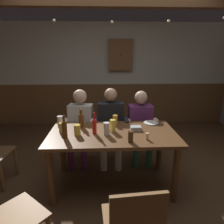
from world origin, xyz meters
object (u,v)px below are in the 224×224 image
at_px(pint_glass_1, 112,126).
at_px(bottle_0, 81,120).
at_px(dining_table, 113,141).
at_px(wall_dart_cabinet, 121,55).
at_px(pint_glass_6, 131,137).
at_px(chair_empty_near_right, 3,222).
at_px(person_1, 111,123).
at_px(plate_0, 151,123).
at_px(pint_glass_0, 115,120).
at_px(pint_glass_5, 60,121).
at_px(table_candle, 147,136).
at_px(condiment_caddy, 136,128).
at_px(pint_glass_4, 77,130).
at_px(person_0, 80,123).
at_px(bottle_2, 65,129).
at_px(person_2, 141,123).
at_px(bottle_1, 94,126).
at_px(pint_glass_3, 107,129).
at_px(pint_glass_2, 62,128).

bearing_deg(pint_glass_1, bottle_0, 157.16).
xyz_separation_m(dining_table, wall_dart_cabinet, (0.29, 2.43, 1.06)).
bearing_deg(pint_glass_6, bottle_0, 139.90).
height_order(chair_empty_near_right, bottle_0, bottle_0).
distance_m(person_1, plate_0, 0.67).
relative_size(pint_glass_0, wall_dart_cabinet, 0.20).
distance_m(plate_0, pint_glass_5, 1.29).
distance_m(table_candle, condiment_caddy, 0.32).
height_order(bottle_0, pint_glass_6, bottle_0).
bearing_deg(pint_glass_4, pint_glass_0, 35.57).
relative_size(person_0, bottle_2, 4.22).
relative_size(person_2, pint_glass_4, 8.77).
bearing_deg(pint_glass_6, pint_glass_5, 148.30).
height_order(dining_table, pint_glass_0, pint_glass_0).
height_order(person_0, condiment_caddy, person_0).
bearing_deg(bottle_1, dining_table, 7.32).
bearing_deg(bottle_0, table_candle, -28.97).
relative_size(person_0, pint_glass_3, 7.57).
xyz_separation_m(person_1, pint_glass_5, (-0.72, -0.39, 0.18)).
distance_m(person_2, wall_dart_cabinet, 2.07).
distance_m(pint_glass_4, pint_glass_6, 0.67).
height_order(condiment_caddy, bottle_0, bottle_0).
height_order(bottle_2, pint_glass_6, bottle_2).
relative_size(bottle_1, bottle_2, 0.96).
bearing_deg(pint_glass_3, pint_glass_5, 152.24).
bearing_deg(pint_glass_0, pint_glass_2, -160.37).
distance_m(pint_glass_4, pint_glass_5, 0.43).
xyz_separation_m(person_0, pint_glass_0, (0.54, -0.38, 0.18)).
bearing_deg(bottle_2, person_2, 37.26).
height_order(dining_table, person_2, person_2).
distance_m(bottle_1, pint_glass_2, 0.43).
bearing_deg(table_candle, pint_glass_5, 155.92).
xyz_separation_m(condiment_caddy, pint_glass_5, (-1.03, 0.19, 0.05)).
xyz_separation_m(condiment_caddy, bottle_0, (-0.73, 0.15, 0.08)).
relative_size(bottle_2, pint_glass_2, 2.24).
bearing_deg(wall_dart_cabinet, pint_glass_5, -115.04).
bearing_deg(pint_glass_2, wall_dart_cabinet, 68.45).
xyz_separation_m(chair_empty_near_right, table_candle, (1.31, 0.84, 0.34)).
bearing_deg(pint_glass_5, pint_glass_6, -31.70).
bearing_deg(pint_glass_0, person_2, 40.59).
relative_size(pint_glass_2, wall_dart_cabinet, 0.18).
distance_m(bottle_0, wall_dart_cabinet, 2.47).
xyz_separation_m(person_2, pint_glass_6, (-0.30, -0.96, 0.19)).
bearing_deg(pint_glass_6, bottle_1, 147.96).
xyz_separation_m(person_2, bottle_2, (-1.07, -0.81, 0.23)).
xyz_separation_m(bottle_2, pint_glass_0, (0.63, 0.43, -0.04)).
distance_m(pint_glass_1, pint_glass_2, 0.65).
height_order(bottle_2, pint_glass_1, bottle_2).
relative_size(pint_glass_0, pint_glass_1, 0.91).
relative_size(person_0, pint_glass_5, 8.36).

